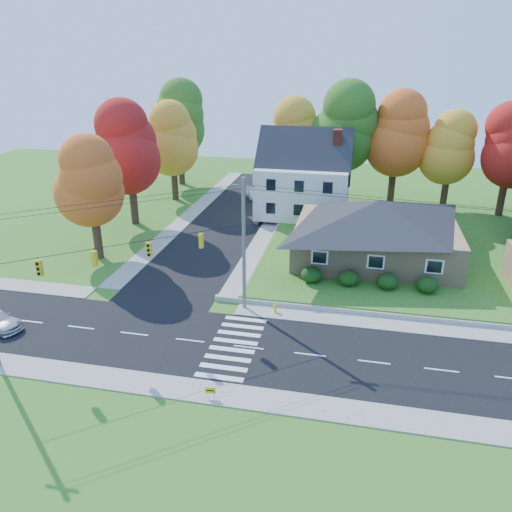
# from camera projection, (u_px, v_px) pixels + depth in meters

# --- Properties ---
(ground) EXTENTS (120.00, 120.00, 0.00)m
(ground) POSITION_uv_depth(u_px,v_px,m) (249.00, 348.00, 32.48)
(ground) COLOR #3D7923
(road_main) EXTENTS (90.00, 8.00, 0.02)m
(road_main) POSITION_uv_depth(u_px,v_px,m) (249.00, 347.00, 32.48)
(road_main) COLOR black
(road_main) RESTS_ON ground
(road_cross) EXTENTS (8.00, 44.00, 0.02)m
(road_cross) POSITION_uv_depth(u_px,v_px,m) (231.00, 218.00, 57.52)
(road_cross) COLOR black
(road_cross) RESTS_ON ground
(sidewalk_north) EXTENTS (90.00, 2.00, 0.08)m
(sidewalk_north) POSITION_uv_depth(u_px,v_px,m) (263.00, 311.00, 36.99)
(sidewalk_north) COLOR #9C9A90
(sidewalk_north) RESTS_ON ground
(sidewalk_south) EXTENTS (90.00, 2.00, 0.08)m
(sidewalk_south) POSITION_uv_depth(u_px,v_px,m) (229.00, 395.00, 27.95)
(sidewalk_south) COLOR #9C9A90
(sidewalk_south) RESTS_ON ground
(lawn) EXTENTS (30.00, 30.00, 0.50)m
(lawn) POSITION_uv_depth(u_px,v_px,m) (425.00, 245.00, 48.85)
(lawn) COLOR #3D7923
(lawn) RESTS_ON ground
(ranch_house) EXTENTS (14.60, 10.60, 5.40)m
(ranch_house) POSITION_uv_depth(u_px,v_px,m) (376.00, 229.00, 44.15)
(ranch_house) COLOR tan
(ranch_house) RESTS_ON lawn
(colonial_house) EXTENTS (10.40, 8.40, 9.60)m
(colonial_house) POSITION_uv_depth(u_px,v_px,m) (304.00, 178.00, 56.03)
(colonial_house) COLOR silver
(colonial_house) RESTS_ON lawn
(hedge_row) EXTENTS (10.70, 1.70, 1.27)m
(hedge_row) POSITION_uv_depth(u_px,v_px,m) (368.00, 279.00, 39.46)
(hedge_row) COLOR #163A10
(hedge_row) RESTS_ON lawn
(traffic_infrastructure) EXTENTS (38.10, 10.66, 10.00)m
(traffic_infrastructure) POSITION_uv_depth(u_px,v_px,m) (250.00, 267.00, 31.77)
(traffic_infrastructure) COLOR #666059
(traffic_infrastructure) RESTS_ON ground
(tree_lot_0) EXTENTS (6.72, 6.72, 12.51)m
(tree_lot_0) POSITION_uv_depth(u_px,v_px,m) (294.00, 136.00, 60.42)
(tree_lot_0) COLOR #3F2A19
(tree_lot_0) RESTS_ON lawn
(tree_lot_1) EXTENTS (7.84, 7.84, 14.60)m
(tree_lot_1) POSITION_uv_depth(u_px,v_px,m) (345.00, 128.00, 57.86)
(tree_lot_1) COLOR #3F2A19
(tree_lot_1) RESTS_ON lawn
(tree_lot_2) EXTENTS (7.28, 7.28, 13.56)m
(tree_lot_2) POSITION_uv_depth(u_px,v_px,m) (397.00, 134.00, 57.85)
(tree_lot_2) COLOR #3F2A19
(tree_lot_2) RESTS_ON lawn
(tree_lot_3) EXTENTS (6.16, 6.16, 11.47)m
(tree_lot_3) POSITION_uv_depth(u_px,v_px,m) (451.00, 148.00, 56.29)
(tree_lot_3) COLOR #3F2A19
(tree_lot_3) RESTS_ON lawn
(tree_lot_4) EXTENTS (6.72, 6.72, 12.51)m
(tree_lot_4) POSITION_uv_depth(u_px,v_px,m) (512.00, 146.00, 53.97)
(tree_lot_4) COLOR #3F2A19
(tree_lot_4) RESTS_ON lawn
(tree_west_0) EXTENTS (6.16, 6.16, 11.47)m
(tree_west_0) POSITION_uv_depth(u_px,v_px,m) (90.00, 182.00, 43.88)
(tree_west_0) COLOR #3F2A19
(tree_west_0) RESTS_ON ground
(tree_west_1) EXTENTS (7.28, 7.28, 13.56)m
(tree_west_1) POSITION_uv_depth(u_px,v_px,m) (128.00, 147.00, 52.61)
(tree_west_1) COLOR #3F2A19
(tree_west_1) RESTS_ON ground
(tree_west_2) EXTENTS (6.72, 6.72, 12.51)m
(tree_west_2) POSITION_uv_depth(u_px,v_px,m) (172.00, 139.00, 61.70)
(tree_west_2) COLOR #3F2A19
(tree_west_2) RESTS_ON ground
(tree_west_3) EXTENTS (7.84, 7.84, 14.60)m
(tree_west_3) POSITION_uv_depth(u_px,v_px,m) (179.00, 119.00, 68.81)
(tree_west_3) COLOR #3F2A19
(tree_west_3) RESTS_ON ground
(white_car) EXTENTS (2.81, 4.42, 1.38)m
(white_car) POSITION_uv_depth(u_px,v_px,m) (254.00, 192.00, 65.27)
(white_car) COLOR #BBBAC3
(white_car) RESTS_ON road_cross
(fire_hydrant) EXTENTS (0.41, 0.32, 0.72)m
(fire_hydrant) POSITION_uv_depth(u_px,v_px,m) (275.00, 309.00, 36.66)
(fire_hydrant) COLOR yellow
(fire_hydrant) RESTS_ON ground
(yard_sign) EXTENTS (0.59, 0.11, 0.74)m
(yard_sign) POSITION_uv_depth(u_px,v_px,m) (210.00, 391.00, 27.53)
(yard_sign) COLOR black
(yard_sign) RESTS_ON ground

